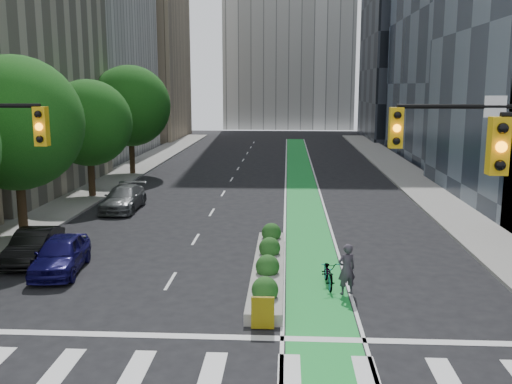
# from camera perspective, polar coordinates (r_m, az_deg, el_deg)

# --- Properties ---
(ground) EXTENTS (160.00, 160.00, 0.00)m
(ground) POSITION_cam_1_polar(r_m,az_deg,el_deg) (16.34, -3.99, -16.06)
(ground) COLOR black
(ground) RESTS_ON ground
(sidewalk_left) EXTENTS (3.60, 90.00, 0.15)m
(sidewalk_left) POSITION_cam_1_polar(r_m,az_deg,el_deg) (42.42, -15.74, 0.34)
(sidewalk_left) COLOR gray
(sidewalk_left) RESTS_ON ground
(sidewalk_right) EXTENTS (3.60, 90.00, 0.15)m
(sidewalk_right) POSITION_cam_1_polar(r_m,az_deg,el_deg) (41.35, 16.96, 0.02)
(sidewalk_right) COLOR gray
(sidewalk_right) RESTS_ON ground
(bike_lane_paint) EXTENTS (2.20, 70.00, 0.01)m
(bike_lane_paint) POSITION_cam_1_polar(r_m,az_deg,el_deg) (45.10, 4.51, 1.21)
(bike_lane_paint) COLOR green
(bike_lane_paint) RESTS_ON ground
(building_tan_far) EXTENTS (14.00, 16.00, 26.00)m
(building_tan_far) POSITION_cam_1_polar(r_m,az_deg,el_deg) (83.61, -12.43, 14.23)
(building_tan_far) COLOR tan
(building_tan_far) RESTS_ON ground
(building_dark_end) EXTENTS (14.00, 18.00, 28.00)m
(building_dark_end) POSITION_cam_1_polar(r_m,az_deg,el_deg) (84.72, 16.01, 14.70)
(building_dark_end) COLOR black
(building_dark_end) RESTS_ON ground
(tree_mid) EXTENTS (6.40, 6.40, 8.78)m
(tree_mid) POSITION_cam_1_polar(r_m,az_deg,el_deg) (29.51, -22.91, 6.34)
(tree_mid) COLOR black
(tree_mid) RESTS_ON ground
(tree_midfar) EXTENTS (5.60, 5.60, 7.76)m
(tree_midfar) POSITION_cam_1_polar(r_m,az_deg,el_deg) (38.77, -16.39, 6.64)
(tree_midfar) COLOR black
(tree_midfar) RESTS_ON ground
(tree_far) EXTENTS (6.60, 6.60, 9.00)m
(tree_far) POSITION_cam_1_polar(r_m,az_deg,el_deg) (48.27, -12.48, 8.39)
(tree_far) COLOR black
(tree_far) RESTS_ON ground
(median_planter) EXTENTS (1.20, 10.26, 1.10)m
(median_planter) POSITION_cam_1_polar(r_m,az_deg,el_deg) (22.63, 1.25, -7.31)
(median_planter) COLOR gray
(median_planter) RESTS_ON ground
(bicycle) EXTENTS (0.80, 1.99, 1.03)m
(bicycle) POSITION_cam_1_polar(r_m,az_deg,el_deg) (21.47, 7.27, -8.00)
(bicycle) COLOR gray
(bicycle) RESTS_ON ground
(cyclist) EXTENTS (0.80, 0.67, 1.86)m
(cyclist) POSITION_cam_1_polar(r_m,az_deg,el_deg) (20.59, 9.05, -7.64)
(cyclist) COLOR #38333D
(cyclist) RESTS_ON ground
(parked_car_left_near) EXTENTS (2.21, 4.44, 1.45)m
(parked_car_left_near) POSITION_cam_1_polar(r_m,az_deg,el_deg) (24.07, -18.95, -5.91)
(parked_car_left_near) COLOR #100C4A
(parked_car_left_near) RESTS_ON ground
(parked_car_left_mid) EXTENTS (1.78, 4.23, 1.36)m
(parked_car_left_mid) POSITION_cam_1_polar(r_m,az_deg,el_deg) (25.91, -21.33, -5.02)
(parked_car_left_mid) COLOR black
(parked_car_left_mid) RESTS_ON ground
(parked_car_left_far) EXTENTS (2.05, 4.90, 1.41)m
(parked_car_left_far) POSITION_cam_1_polar(r_m,az_deg,el_deg) (34.96, -13.12, -0.61)
(parked_car_left_far) COLOR #545759
(parked_car_left_far) RESTS_ON ground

